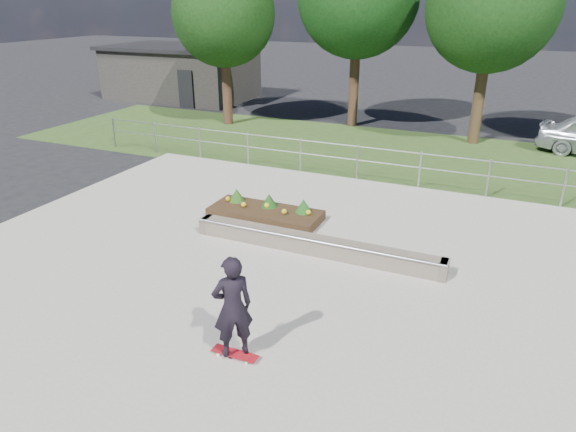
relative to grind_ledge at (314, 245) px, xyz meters
The scene contains 10 objects.
ground 2.10m from the grind_ledge, 108.09° to the right, with size 120.00×120.00×0.00m, color black.
grass_verge 9.04m from the grind_ledge, 94.11° to the left, with size 30.00×8.00×0.02m, color #2E481D.
concrete_slab 2.10m from the grind_ledge, 108.09° to the right, with size 15.00×15.00×0.06m, color #A39D91.
fence 5.58m from the grind_ledge, 96.69° to the left, with size 20.06×0.06×1.20m.
building 21.74m from the grind_ledge, 132.44° to the left, with size 8.40×5.40×3.00m.
tree_far_left 14.74m from the grind_ledge, 128.13° to the left, with size 4.55×4.55×7.15m.
tree_mid_right 13.21m from the grind_ledge, 78.92° to the left, with size 4.90×4.90×7.70m.
grind_ledge is the anchor object (origin of this frame).
planter_bed 2.40m from the grind_ledge, 143.68° to the left, with size 3.00×1.20×0.61m.
skateboarder 4.11m from the grind_ledge, 87.59° to the right, with size 0.80×0.75×1.86m.
Camera 1 is at (4.40, -7.98, 5.50)m, focal length 32.00 mm.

